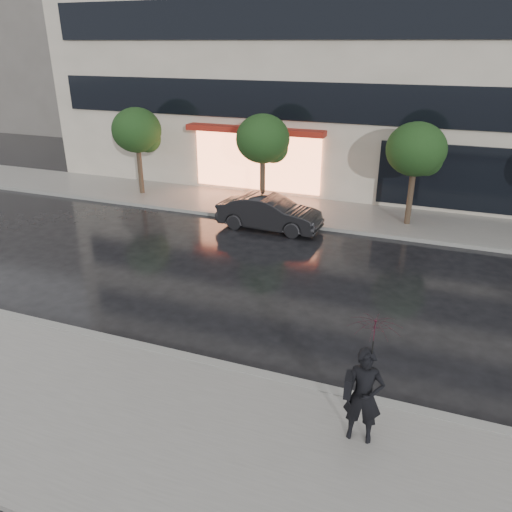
% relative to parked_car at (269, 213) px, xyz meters
% --- Properties ---
extents(ground, '(120.00, 120.00, 0.00)m').
position_rel_parked_car_xyz_m(ground, '(1.91, -7.80, -0.65)').
color(ground, black).
rests_on(ground, ground).
extents(sidewalk_near, '(60.00, 4.50, 0.12)m').
position_rel_parked_car_xyz_m(sidewalk_near, '(1.91, -11.05, -0.59)').
color(sidewalk_near, slate).
rests_on(sidewalk_near, ground).
extents(sidewalk_far, '(60.00, 3.50, 0.12)m').
position_rel_parked_car_xyz_m(sidewalk_far, '(1.91, 2.45, -0.59)').
color(sidewalk_far, slate).
rests_on(sidewalk_far, ground).
extents(curb_near, '(60.00, 0.25, 0.14)m').
position_rel_parked_car_xyz_m(curb_near, '(1.91, -8.80, -0.58)').
color(curb_near, gray).
rests_on(curb_near, ground).
extents(curb_far, '(60.00, 0.25, 0.14)m').
position_rel_parked_car_xyz_m(curb_far, '(1.91, 0.70, -0.58)').
color(curb_far, gray).
rests_on(curb_far, ground).
extents(bg_building_left, '(14.00, 10.00, 12.00)m').
position_rel_parked_car_xyz_m(bg_building_left, '(-26.09, 18.20, 5.35)').
color(bg_building_left, '#59544F').
rests_on(bg_building_left, ground).
extents(tree_far_west, '(2.20, 2.20, 3.99)m').
position_rel_parked_car_xyz_m(tree_far_west, '(-7.03, 2.23, 2.27)').
color(tree_far_west, '#33261C').
rests_on(tree_far_west, ground).
extents(tree_mid_west, '(2.20, 2.20, 3.99)m').
position_rel_parked_car_xyz_m(tree_mid_west, '(-1.03, 2.23, 2.27)').
color(tree_mid_west, '#33261C').
rests_on(tree_mid_west, ground).
extents(tree_mid_east, '(2.20, 2.20, 3.99)m').
position_rel_parked_car_xyz_m(tree_mid_east, '(4.97, 2.23, 2.27)').
color(tree_mid_east, '#33261C').
rests_on(tree_mid_east, ground).
extents(parked_car, '(4.01, 1.52, 1.31)m').
position_rel_parked_car_xyz_m(parked_car, '(0.00, 0.00, 0.00)').
color(parked_car, black).
rests_on(parked_car, ground).
extents(pedestrian_with_umbrella, '(0.94, 0.96, 2.45)m').
position_rel_parked_car_xyz_m(pedestrian_with_umbrella, '(5.26, -9.90, 0.99)').
color(pedestrian_with_umbrella, black).
rests_on(pedestrian_with_umbrella, sidewalk_near).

